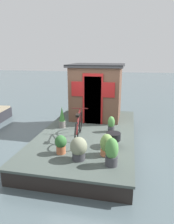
{
  "coord_description": "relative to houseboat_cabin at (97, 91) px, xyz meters",
  "views": [
    {
      "loc": [
        -6.19,
        -1.27,
        2.87
      ],
      "look_at": [
        -0.2,
        0.0,
        1.16
      ],
      "focal_mm": 32.91,
      "sensor_mm": 36.0,
      "label": 1
    }
  ],
  "objects": [
    {
      "name": "ground_plane",
      "position": [
        -1.61,
        0.0,
        -1.51
      ],
      "size": [
        60.0,
        60.0,
        0.0
      ],
      "primitive_type": "plane",
      "color": "#4C5B60"
    },
    {
      "name": "houseboat_deck",
      "position": [
        -1.61,
        0.0,
        -1.28
      ],
      "size": [
        5.44,
        2.94,
        0.46
      ],
      "color": "#424C47",
      "rests_on": "ground_plane"
    },
    {
      "name": "houseboat_cabin",
      "position": [
        0.0,
        0.0,
        0.0
      ],
      "size": [
        1.87,
        2.02,
        2.08
      ],
      "color": "brown",
      "rests_on": "houseboat_deck"
    },
    {
      "name": "bicycle",
      "position": [
        -2.29,
        0.15,
        -0.67
      ],
      "size": [
        1.76,
        0.5,
        0.82
      ],
      "color": "black",
      "rests_on": "houseboat_deck"
    },
    {
      "name": "potted_plant_geranium",
      "position": [
        -3.3,
        0.36,
        -0.79
      ],
      "size": [
        0.3,
        0.3,
        0.48
      ],
      "color": "#B2603D",
      "rests_on": "houseboat_deck"
    },
    {
      "name": "potted_plant_basil",
      "position": [
        -3.52,
        -0.16,
        -0.76
      ],
      "size": [
        0.41,
        0.41,
        0.56
      ],
      "color": "#38383D",
      "rests_on": "houseboat_deck"
    },
    {
      "name": "potted_plant_lavender",
      "position": [
        -3.15,
        -0.78,
        -0.79
      ],
      "size": [
        0.33,
        0.33,
        0.55
      ],
      "color": "#C6754C",
      "rests_on": "houseboat_deck"
    },
    {
      "name": "potted_plant_fern",
      "position": [
        -1.52,
        -0.74,
        -0.79
      ],
      "size": [
        0.22,
        0.22,
        0.52
      ],
      "color": "#38383D",
      "rests_on": "houseboat_deck"
    },
    {
      "name": "potted_plant_thyme",
      "position": [
        -3.62,
        -0.95,
        -0.73
      ],
      "size": [
        0.3,
        0.3,
        0.66
      ],
      "color": "#38383D",
      "rests_on": "houseboat_deck"
    },
    {
      "name": "potted_plant_succulent",
      "position": [
        -1.46,
        0.94,
        -0.7
      ],
      "size": [
        0.22,
        0.22,
        0.73
      ],
      "color": "slate",
      "rests_on": "houseboat_deck"
    },
    {
      "name": "charcoal_grill",
      "position": [
        -2.61,
        -0.9,
        -0.78
      ],
      "size": [
        0.4,
        0.4,
        0.38
      ],
      "color": "black",
      "rests_on": "houseboat_deck"
    }
  ]
}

